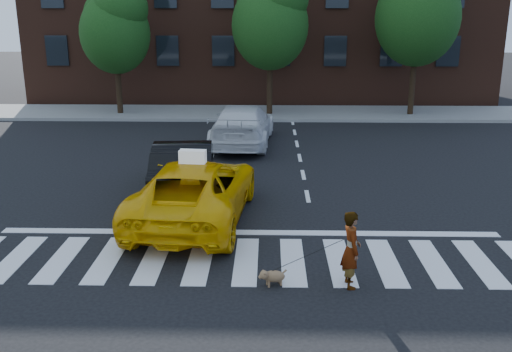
{
  "coord_description": "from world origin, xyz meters",
  "views": [
    {
      "loc": [
        0.47,
        -11.22,
        5.23
      ],
      "look_at": [
        0.15,
        2.72,
        1.1
      ],
      "focal_mm": 40.0,
      "sensor_mm": 36.0,
      "label": 1
    }
  ],
  "objects_px": {
    "woman": "(351,249)",
    "tree_right": "(419,7)",
    "tree_mid": "(271,16)",
    "taxi": "(195,190)",
    "black_sedan": "(184,166)",
    "tree_left": "(115,25)",
    "white_suv": "(242,125)",
    "dog": "(272,276)"
  },
  "relations": [
    {
      "from": "tree_left",
      "to": "taxi",
      "type": "distance_m",
      "value": 15.95
    },
    {
      "from": "tree_right",
      "to": "taxi",
      "type": "bearing_deg",
      "value": -121.65
    },
    {
      "from": "tree_left",
      "to": "dog",
      "type": "bearing_deg",
      "value": -67.47
    },
    {
      "from": "taxi",
      "to": "woman",
      "type": "relative_size",
      "value": 3.63
    },
    {
      "from": "black_sedan",
      "to": "woman",
      "type": "bearing_deg",
      "value": 119.59
    },
    {
      "from": "taxi",
      "to": "dog",
      "type": "xyz_separation_m",
      "value": [
        1.95,
        -3.62,
        -0.58
      ]
    },
    {
      "from": "tree_mid",
      "to": "tree_right",
      "type": "xyz_separation_m",
      "value": [
        7.0,
        -0.0,
        0.41
      ]
    },
    {
      "from": "tree_mid",
      "to": "taxi",
      "type": "height_order",
      "value": "tree_mid"
    },
    {
      "from": "taxi",
      "to": "white_suv",
      "type": "height_order",
      "value": "white_suv"
    },
    {
      "from": "tree_mid",
      "to": "taxi",
      "type": "xyz_separation_m",
      "value": [
        -1.93,
        -14.5,
        -4.07
      ]
    },
    {
      "from": "tree_left",
      "to": "woman",
      "type": "height_order",
      "value": "tree_left"
    },
    {
      "from": "tree_right",
      "to": "taxi",
      "type": "height_order",
      "value": "tree_right"
    },
    {
      "from": "tree_mid",
      "to": "white_suv",
      "type": "distance_m",
      "value": 7.46
    },
    {
      "from": "tree_mid",
      "to": "tree_right",
      "type": "distance_m",
      "value": 7.01
    },
    {
      "from": "tree_left",
      "to": "dog",
      "type": "distance_m",
      "value": 20.06
    },
    {
      "from": "black_sedan",
      "to": "white_suv",
      "type": "height_order",
      "value": "white_suv"
    },
    {
      "from": "tree_mid",
      "to": "tree_left",
      "type": "bearing_deg",
      "value": 180.0
    },
    {
      "from": "black_sedan",
      "to": "dog",
      "type": "height_order",
      "value": "black_sedan"
    },
    {
      "from": "taxi",
      "to": "black_sedan",
      "type": "relative_size",
      "value": 1.17
    },
    {
      "from": "tree_mid",
      "to": "taxi",
      "type": "bearing_deg",
      "value": -97.6
    },
    {
      "from": "tree_right",
      "to": "woman",
      "type": "bearing_deg",
      "value": -106.82
    },
    {
      "from": "white_suv",
      "to": "tree_right",
      "type": "bearing_deg",
      "value": -138.83
    },
    {
      "from": "tree_mid",
      "to": "black_sedan",
      "type": "bearing_deg",
      "value": -101.69
    },
    {
      "from": "tree_mid",
      "to": "dog",
      "type": "bearing_deg",
      "value": -89.95
    },
    {
      "from": "tree_left",
      "to": "white_suv",
      "type": "height_order",
      "value": "tree_left"
    },
    {
      "from": "black_sedan",
      "to": "tree_mid",
      "type": "bearing_deg",
      "value": -106.89
    },
    {
      "from": "tree_mid",
      "to": "white_suv",
      "type": "xyz_separation_m",
      "value": [
        -1.1,
        -6.16,
        -4.06
      ]
    },
    {
      "from": "woman",
      "to": "tree_right",
      "type": "bearing_deg",
      "value": -22.97
    },
    {
      "from": "dog",
      "to": "woman",
      "type": "bearing_deg",
      "value": -19.29
    },
    {
      "from": "tree_left",
      "to": "tree_right",
      "type": "height_order",
      "value": "tree_right"
    },
    {
      "from": "tree_right",
      "to": "black_sedan",
      "type": "distance_m",
      "value": 16.15
    },
    {
      "from": "tree_mid",
      "to": "woman",
      "type": "distance_m",
      "value": 18.61
    },
    {
      "from": "taxi",
      "to": "woman",
      "type": "distance_m",
      "value": 5.0
    },
    {
      "from": "tree_right",
      "to": "woman",
      "type": "relative_size",
      "value": 4.98
    },
    {
      "from": "woman",
      "to": "black_sedan",
      "type": "bearing_deg",
      "value": 28.63
    },
    {
      "from": "tree_left",
      "to": "tree_right",
      "type": "relative_size",
      "value": 0.84
    },
    {
      "from": "tree_left",
      "to": "tree_mid",
      "type": "height_order",
      "value": "tree_mid"
    },
    {
      "from": "woman",
      "to": "taxi",
      "type": "bearing_deg",
      "value": 37.75
    },
    {
      "from": "woman",
      "to": "tree_mid",
      "type": "bearing_deg",
      "value": -1.32
    },
    {
      "from": "white_suv",
      "to": "woman",
      "type": "relative_size",
      "value": 3.52
    },
    {
      "from": "tree_left",
      "to": "black_sedan",
      "type": "distance_m",
      "value": 13.71
    },
    {
      "from": "taxi",
      "to": "woman",
      "type": "height_order",
      "value": "taxi"
    }
  ]
}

